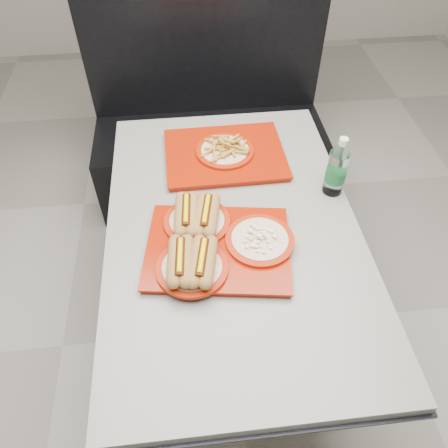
{
  "coord_description": "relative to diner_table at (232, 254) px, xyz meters",
  "views": [
    {
      "loc": [
        -0.15,
        -1.05,
        1.9
      ],
      "look_at": [
        -0.04,
        -0.07,
        0.83
      ],
      "focal_mm": 35.0,
      "sensor_mm": 36.0,
      "label": 1
    }
  ],
  "objects": [
    {
      "name": "tray_near",
      "position": [
        -0.08,
        -0.11,
        0.2
      ],
      "size": [
        0.53,
        0.45,
        0.11
      ],
      "rotation": [
        0.0,
        0.0,
        -0.15
      ],
      "color": "#8D1603",
      "rests_on": "diner_table"
    },
    {
      "name": "booth_bench",
      "position": [
        0.0,
        1.09,
        -0.18
      ],
      "size": [
        1.3,
        0.57,
        1.35
      ],
      "color": "black",
      "rests_on": "ground"
    },
    {
      "name": "tray_far",
      "position": [
        0.01,
        0.38,
        0.19
      ],
      "size": [
        0.5,
        0.39,
        0.1
      ],
      "rotation": [
        0.0,
        0.0,
        0.02
      ],
      "color": "#8D1603",
      "rests_on": "diner_table"
    },
    {
      "name": "water_bottle",
      "position": [
        0.4,
        0.14,
        0.27
      ],
      "size": [
        0.08,
        0.08,
        0.25
      ],
      "rotation": [
        0.0,
        0.0,
        0.27
      ],
      "color": "silver",
      "rests_on": "diner_table"
    },
    {
      "name": "diner_table",
      "position": [
        0.0,
        0.0,
        0.0
      ],
      "size": [
        0.92,
        1.42,
        0.75
      ],
      "color": "black",
      "rests_on": "ground"
    },
    {
      "name": "ground",
      "position": [
        0.0,
        0.0,
        -0.58
      ],
      "size": [
        6.0,
        6.0,
        0.0
      ],
      "primitive_type": "plane",
      "color": "#9D988C",
      "rests_on": "ground"
    }
  ]
}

